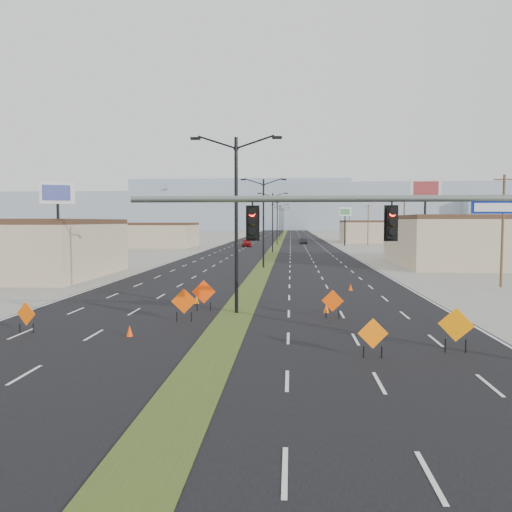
# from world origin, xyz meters

# --- Properties ---
(ground) EXTENTS (600.00, 600.00, 0.00)m
(ground) POSITION_xyz_m (0.00, 0.00, 0.00)
(ground) COLOR gray
(ground) RESTS_ON ground
(road_surface) EXTENTS (25.00, 400.00, 0.02)m
(road_surface) POSITION_xyz_m (0.00, 100.00, 0.00)
(road_surface) COLOR black
(road_surface) RESTS_ON ground
(median_strip) EXTENTS (2.00, 400.00, 0.04)m
(median_strip) POSITION_xyz_m (0.00, 100.00, 0.00)
(median_strip) COLOR #364719
(median_strip) RESTS_ON ground
(building_sw_far) EXTENTS (30.00, 14.00, 4.50)m
(building_sw_far) POSITION_xyz_m (-32.00, 85.00, 2.25)
(building_sw_far) COLOR #C1AF8A
(building_sw_far) RESTS_ON ground
(building_se_far) EXTENTS (44.00, 16.00, 5.00)m
(building_se_far) POSITION_xyz_m (38.00, 110.00, 2.50)
(building_se_far) COLOR #C1AF8A
(building_se_far) RESTS_ON ground
(mesa_west) EXTENTS (180.00, 50.00, 22.00)m
(mesa_west) POSITION_xyz_m (-120.00, 280.00, 11.00)
(mesa_west) COLOR #8796A8
(mesa_west) RESTS_ON ground
(mesa_center) EXTENTS (220.00, 50.00, 28.00)m
(mesa_center) POSITION_xyz_m (40.00, 300.00, 14.00)
(mesa_center) COLOR #8796A8
(mesa_center) RESTS_ON ground
(mesa_backdrop) EXTENTS (140.00, 50.00, 32.00)m
(mesa_backdrop) POSITION_xyz_m (-30.00, 320.00, 16.00)
(mesa_backdrop) COLOR #8796A8
(mesa_backdrop) RESTS_ON ground
(signal_mast) EXTENTS (16.30, 0.60, 8.00)m
(signal_mast) POSITION_xyz_m (8.56, 2.00, 4.79)
(signal_mast) COLOR slate
(signal_mast) RESTS_ON ground
(streetlight_0) EXTENTS (5.15, 0.24, 10.02)m
(streetlight_0) POSITION_xyz_m (0.00, 12.00, 5.42)
(streetlight_0) COLOR black
(streetlight_0) RESTS_ON ground
(streetlight_1) EXTENTS (5.15, 0.24, 10.02)m
(streetlight_1) POSITION_xyz_m (0.00, 40.00, 5.42)
(streetlight_1) COLOR black
(streetlight_1) RESTS_ON ground
(streetlight_2) EXTENTS (5.15, 0.24, 10.02)m
(streetlight_2) POSITION_xyz_m (0.00, 68.00, 5.42)
(streetlight_2) COLOR black
(streetlight_2) RESTS_ON ground
(streetlight_3) EXTENTS (5.15, 0.24, 10.02)m
(streetlight_3) POSITION_xyz_m (0.00, 96.00, 5.42)
(streetlight_3) COLOR black
(streetlight_3) RESTS_ON ground
(streetlight_4) EXTENTS (5.15, 0.24, 10.02)m
(streetlight_4) POSITION_xyz_m (0.00, 124.00, 5.42)
(streetlight_4) COLOR black
(streetlight_4) RESTS_ON ground
(streetlight_5) EXTENTS (5.15, 0.24, 10.02)m
(streetlight_5) POSITION_xyz_m (0.00, 152.00, 5.42)
(streetlight_5) COLOR black
(streetlight_5) RESTS_ON ground
(streetlight_6) EXTENTS (5.15, 0.24, 10.02)m
(streetlight_6) POSITION_xyz_m (0.00, 180.00, 5.42)
(streetlight_6) COLOR black
(streetlight_6) RESTS_ON ground
(utility_pole_0) EXTENTS (1.60, 0.20, 9.00)m
(utility_pole_0) POSITION_xyz_m (20.00, 25.00, 4.67)
(utility_pole_0) COLOR #4C3823
(utility_pole_0) RESTS_ON ground
(utility_pole_1) EXTENTS (1.60, 0.20, 9.00)m
(utility_pole_1) POSITION_xyz_m (20.00, 60.00, 4.67)
(utility_pole_1) COLOR #4C3823
(utility_pole_1) RESTS_ON ground
(utility_pole_2) EXTENTS (1.60, 0.20, 9.00)m
(utility_pole_2) POSITION_xyz_m (20.00, 95.00, 4.67)
(utility_pole_2) COLOR #4C3823
(utility_pole_2) RESTS_ON ground
(utility_pole_3) EXTENTS (1.60, 0.20, 9.00)m
(utility_pole_3) POSITION_xyz_m (20.00, 130.00, 4.67)
(utility_pole_3) COLOR #4C3823
(utility_pole_3) RESTS_ON ground
(car_left) EXTENTS (2.55, 4.97, 1.62)m
(car_left) POSITION_xyz_m (-6.08, 87.05, 0.81)
(car_left) COLOR maroon
(car_left) RESTS_ON ground
(car_mid) EXTENTS (1.91, 4.22, 1.34)m
(car_mid) POSITION_xyz_m (5.98, 100.33, 0.67)
(car_mid) COLOR black
(car_mid) RESTS_ON ground
(car_far) EXTENTS (2.25, 5.25, 1.51)m
(car_far) POSITION_xyz_m (-7.86, 121.06, 0.75)
(car_far) COLOR #9EA3A7
(car_far) RESTS_ON ground
(construction_sign_0) EXTENTS (1.08, 0.39, 1.50)m
(construction_sign_0) POSITION_xyz_m (-9.35, 6.25, 0.88)
(construction_sign_0) COLOR #E35204
(construction_sign_0) RESTS_ON ground
(construction_sign_1) EXTENTS (1.30, 0.35, 1.77)m
(construction_sign_1) POSITION_xyz_m (-2.49, 9.41, 1.04)
(construction_sign_1) COLOR #D74304
(construction_sign_1) RESTS_ON ground
(construction_sign_2) EXTENTS (1.37, 0.24, 1.84)m
(construction_sign_2) POSITION_xyz_m (-2.00, 12.60, 1.09)
(construction_sign_2) COLOR #FA3C05
(construction_sign_2) RESTS_ON ground
(construction_sign_3) EXTENTS (1.18, 0.14, 1.57)m
(construction_sign_3) POSITION_xyz_m (6.27, 3.00, 0.92)
(construction_sign_3) COLOR orange
(construction_sign_3) RESTS_ON ground
(construction_sign_4) EXTENTS (1.18, 0.21, 1.58)m
(construction_sign_4) POSITION_xyz_m (5.37, 10.80, 0.93)
(construction_sign_4) COLOR #FF4B05
(construction_sign_4) RESTS_ON ground
(construction_sign_5) EXTENTS (1.29, 0.58, 1.84)m
(construction_sign_5) POSITION_xyz_m (9.73, 4.06, 1.09)
(construction_sign_5) COLOR orange
(construction_sign_5) RESTS_ON ground
(cone_0) EXTENTS (0.35, 0.35, 0.53)m
(cone_0) POSITION_xyz_m (-4.26, 5.90, 0.26)
(cone_0) COLOR #F53F05
(cone_0) RESTS_ON ground
(cone_1) EXTENTS (0.44, 0.44, 0.56)m
(cone_1) POSITION_xyz_m (5.16, 12.53, 0.28)
(cone_1) COLOR #FF5B05
(cone_1) RESTS_ON ground
(cone_2) EXTENTS (0.36, 0.36, 0.54)m
(cone_2) POSITION_xyz_m (7.65, 21.89, 0.27)
(cone_2) COLOR #E54104
(cone_2) RESTS_ON ground
(cone_3) EXTENTS (0.40, 0.40, 0.57)m
(cone_3) POSITION_xyz_m (-2.93, 15.16, 0.29)
(cone_3) COLOR orange
(cone_3) RESTS_ON ground
(pole_sign_west) EXTENTS (2.75, 1.37, 8.66)m
(pole_sign_west) POSITION_xyz_m (-16.90, 25.46, 7.02)
(pole_sign_west) COLOR black
(pole_sign_west) RESTS_ON ground
(pole_sign_east_near) EXTENTS (3.27, 0.77, 9.97)m
(pole_sign_east_near) POSITION_xyz_m (17.81, 39.98, 8.17)
(pole_sign_east_near) COLOR black
(pole_sign_east_near) RESTS_ON ground
(pole_sign_east_far) EXTENTS (2.68, 0.99, 8.21)m
(pole_sign_east_far) POSITION_xyz_m (14.64, 91.96, 6.62)
(pole_sign_east_far) COLOR black
(pole_sign_east_far) RESTS_ON ground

